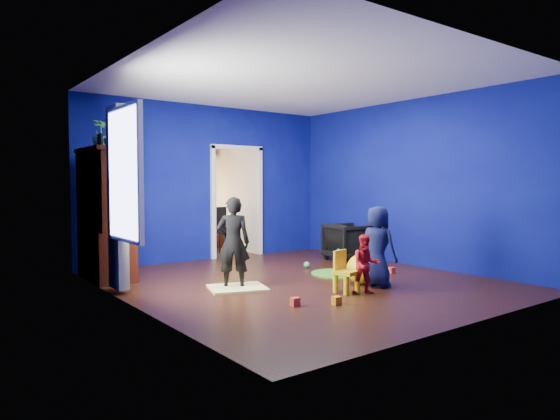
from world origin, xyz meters
TOP-DOWN VIEW (x-y plane):
  - floor at (0.00, 0.00)m, footprint 5.00×5.50m
  - ceiling at (0.00, 0.00)m, footprint 5.00×5.50m
  - wall_back at (0.00, 2.75)m, footprint 5.00×0.02m
  - wall_front at (0.00, -2.75)m, footprint 5.00×0.02m
  - wall_left at (-2.50, 0.00)m, footprint 0.02×5.50m
  - wall_right at (2.50, 0.00)m, footprint 0.02×5.50m
  - alcove at (0.60, 3.62)m, footprint 1.00×1.75m
  - armchair at (1.99, 1.04)m, footprint 0.86×0.84m
  - child_black at (-1.02, 0.22)m, footprint 0.55×0.50m
  - child_navy at (0.64, -0.90)m, footprint 0.46×0.61m
  - toddler_red at (0.16, -1.13)m, footprint 0.47×0.45m
  - vase at (-2.22, 1.57)m, footprint 0.28×0.28m
  - potted_plant at (-2.22, 2.09)m, footprint 0.30×0.30m
  - tv_armoire at (-2.22, 1.87)m, footprint 0.58×1.14m
  - crt_tv at (-2.18, 1.87)m, footprint 0.46×0.70m
  - yellow_blanket at (-1.02, 0.12)m, footprint 0.90×0.80m
  - hopper_ball at (0.59, -0.65)m, footprint 0.43×0.43m
  - kid_chair at (0.01, -0.93)m, footprint 0.34×0.34m
  - play_mat at (0.84, 0.10)m, footprint 0.86×0.86m
  - toy_arch at (0.84, 0.10)m, footprint 0.64×0.51m
  - window_left at (-2.48, 0.35)m, footprint 0.03×0.95m
  - curtain at (-2.37, 0.90)m, footprint 0.14×0.42m
  - doorway at (0.60, 2.75)m, footprint 1.16×0.10m
  - study_desk at (0.60, 4.26)m, footprint 0.88×0.44m
  - desk_monitor at (0.60, 4.38)m, footprint 0.40×0.05m
  - desk_lamp at (0.32, 4.32)m, footprint 0.14×0.14m
  - folding_chair at (0.60, 3.30)m, footprint 0.40×0.40m
  - book_shelf at (0.60, 4.37)m, footprint 0.88×0.24m
  - toy_0 at (1.58, -0.35)m, footprint 0.10×0.08m
  - toy_1 at (1.68, 0.88)m, footprint 0.11×0.11m
  - toy_2 at (-0.55, -1.34)m, footprint 0.10×0.08m
  - toy_3 at (0.84, 0.87)m, footprint 0.11×0.11m
  - toy_4 at (1.16, 0.29)m, footprint 0.10×0.08m
  - toy_5 at (-0.97, -1.09)m, footprint 0.10×0.08m

SIDE VIEW (x-z plane):
  - floor at x=0.00m, z-range -0.01..0.01m
  - play_mat at x=0.84m, z-range 0.00..0.02m
  - yellow_blanket at x=-1.02m, z-range 0.00..0.03m
  - toy_arch at x=0.84m, z-range -0.37..0.41m
  - toy_0 at x=1.58m, z-range 0.00..0.10m
  - toy_2 at x=-0.55m, z-range 0.00..0.10m
  - toy_4 at x=1.16m, z-range 0.00..0.10m
  - toy_5 at x=-0.97m, z-range 0.00..0.10m
  - toy_1 at x=1.68m, z-range 0.00..0.11m
  - toy_3 at x=0.84m, z-range 0.00..0.11m
  - hopper_ball at x=0.59m, z-range 0.00..0.43m
  - kid_chair at x=0.01m, z-range 0.00..0.50m
  - armchair at x=1.99m, z-range 0.00..0.69m
  - study_desk at x=0.60m, z-range 0.00..0.75m
  - toddler_red at x=0.16m, z-range 0.00..0.77m
  - folding_chair at x=0.60m, z-range 0.00..0.92m
  - child_navy at x=0.64m, z-range 0.00..1.12m
  - child_black at x=-1.02m, z-range 0.00..1.25m
  - desk_lamp at x=0.32m, z-range 0.86..1.00m
  - desk_monitor at x=0.60m, z-range 0.79..1.11m
  - tv_armoire at x=-2.22m, z-range 0.00..1.96m
  - crt_tv at x=-2.18m, z-range 0.75..1.29m
  - doorway at x=0.60m, z-range 0.00..2.10m
  - alcove at x=0.60m, z-range 0.00..2.50m
  - curtain at x=-2.37m, z-range 0.05..2.45m
  - wall_back at x=0.00m, z-range 0.00..2.90m
  - wall_front at x=0.00m, z-range 0.00..2.90m
  - wall_left at x=-2.50m, z-range 0.00..2.90m
  - wall_right at x=2.50m, z-range 0.00..2.90m
  - window_left at x=-2.48m, z-range 0.77..2.33m
  - book_shelf at x=0.60m, z-range 2.00..2.04m
  - vase at x=-2.22m, z-range 1.96..2.19m
  - potted_plant at x=-2.22m, z-range 1.96..2.40m
  - ceiling at x=0.00m, z-range 2.90..2.90m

